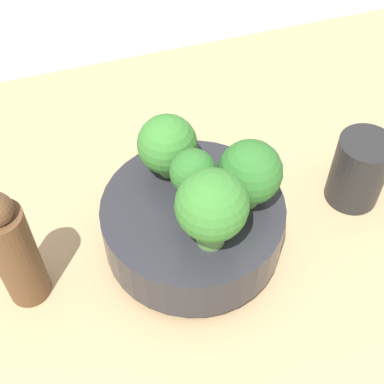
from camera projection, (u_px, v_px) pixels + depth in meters
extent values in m
plane|color=beige|center=(216.00, 256.00, 0.67)|extent=(6.00, 6.00, 0.00)
cube|color=tan|center=(217.00, 248.00, 0.65)|extent=(1.04, 0.77, 0.04)
cylinder|color=#28282D|center=(192.00, 241.00, 0.63)|extent=(0.09, 0.09, 0.01)
cylinder|color=#28282D|center=(192.00, 221.00, 0.60)|extent=(0.20, 0.20, 0.06)
cylinder|color=#609347|center=(211.00, 231.00, 0.53)|extent=(0.03, 0.03, 0.03)
sphere|color=#387A2D|center=(212.00, 205.00, 0.50)|extent=(0.07, 0.07, 0.07)
cylinder|color=#6BA34C|center=(192.00, 193.00, 0.56)|extent=(0.02, 0.02, 0.04)
sphere|color=#2D6B28|center=(192.00, 170.00, 0.54)|extent=(0.05, 0.05, 0.05)
cylinder|color=#609347|center=(168.00, 165.00, 0.60)|extent=(0.02, 0.02, 0.02)
sphere|color=#387A2D|center=(167.00, 144.00, 0.57)|extent=(0.07, 0.07, 0.07)
cylinder|color=#7AB256|center=(247.00, 194.00, 0.57)|extent=(0.03, 0.03, 0.02)
sphere|color=#2D6B28|center=(250.00, 172.00, 0.55)|extent=(0.07, 0.07, 0.07)
cylinder|color=black|center=(359.00, 170.00, 0.65)|extent=(0.07, 0.07, 0.09)
cylinder|color=brown|center=(17.00, 259.00, 0.54)|extent=(0.05, 0.05, 0.13)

